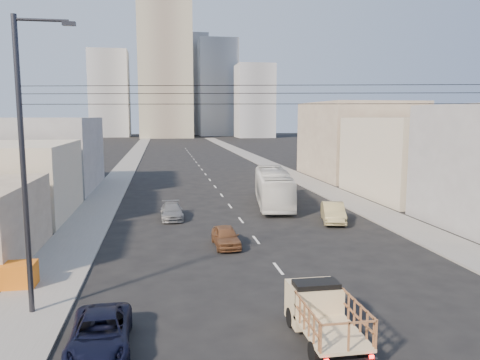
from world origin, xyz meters
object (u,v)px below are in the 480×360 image
object	(u,v)px
sedan_tan	(333,213)
streetlamp_left	(26,160)
navy_pickup	(100,333)
sedan_grey	(172,211)
crate_stack	(16,275)
flatbed_pickup	(323,311)
sedan_brown	(226,236)
city_bus	(273,188)

from	to	relation	value
sedan_tan	streetlamp_left	distance (m)	23.86
navy_pickup	sedan_grey	size ratio (longest dim) A/B	1.07
sedan_tan	streetlamp_left	world-z (taller)	streetlamp_left
sedan_tan	streetlamp_left	bearing A→B (deg)	-127.54
sedan_tan	sedan_grey	size ratio (longest dim) A/B	1.09
sedan_grey	crate_stack	distance (m)	16.20
flatbed_pickup	sedan_brown	bearing A→B (deg)	98.04
navy_pickup	streetlamp_left	bearing A→B (deg)	128.52
sedan_brown	flatbed_pickup	bearing A→B (deg)	-83.65
sedan_brown	streetlamp_left	size ratio (longest dim) A/B	0.31
flatbed_pickup	navy_pickup	size ratio (longest dim) A/B	0.98
navy_pickup	sedan_grey	xyz separation A→B (m)	(2.95, 21.06, -0.02)
sedan_brown	sedan_grey	distance (m)	9.24
flatbed_pickup	city_bus	distance (m)	26.19
streetlamp_left	crate_stack	size ratio (longest dim) A/B	6.67
city_bus	streetlamp_left	bearing A→B (deg)	-116.71
flatbed_pickup	crate_stack	xyz separation A→B (m)	(-12.63, 7.28, -0.40)
sedan_grey	city_bus	bearing A→B (deg)	23.06
navy_pickup	city_bus	bearing A→B (deg)	62.06
navy_pickup	sedan_brown	distance (m)	13.81
navy_pickup	sedan_grey	world-z (taller)	navy_pickup
city_bus	sedan_brown	xyz separation A→B (m)	(-6.18, -12.93, -0.99)
flatbed_pickup	sedan_tan	xyz separation A→B (m)	(7.31, 18.29, -0.34)
city_bus	sedan_grey	bearing A→B (deg)	-146.94
city_bus	sedan_brown	distance (m)	14.36
sedan_tan	flatbed_pickup	bearing A→B (deg)	-97.04
navy_pickup	streetlamp_left	world-z (taller)	streetlamp_left
navy_pickup	crate_stack	distance (m)	8.23
sedan_brown	crate_stack	xyz separation A→B (m)	(-10.81, -5.61, 0.05)
flatbed_pickup	sedan_tan	world-z (taller)	flatbed_pickup
city_bus	streetlamp_left	distance (m)	27.04
navy_pickup	city_bus	distance (m)	28.16
navy_pickup	sedan_tan	distance (m)	23.43
streetlamp_left	crate_stack	world-z (taller)	streetlamp_left
sedan_grey	streetlamp_left	distance (m)	19.37
streetlamp_left	crate_stack	xyz separation A→B (m)	(-1.61, 3.17, -5.75)
streetlamp_left	sedan_tan	bearing A→B (deg)	37.72
sedan_brown	crate_stack	distance (m)	12.18
sedan_brown	navy_pickup	bearing A→B (deg)	-118.01
flatbed_pickup	sedan_grey	bearing A→B (deg)	103.04
sedan_tan	sedan_grey	world-z (taller)	sedan_tan
sedan_brown	sedan_tan	xyz separation A→B (m)	(9.13, 5.40, 0.11)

